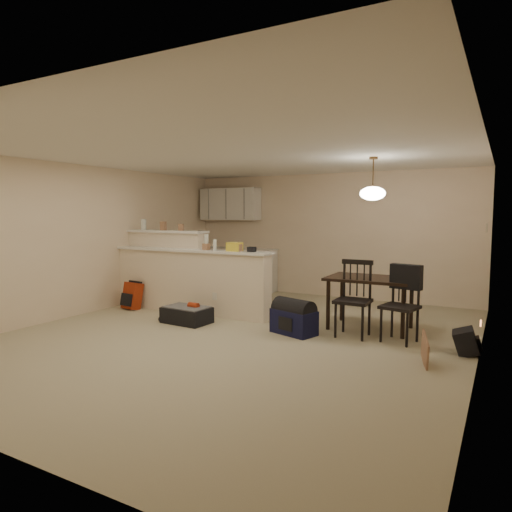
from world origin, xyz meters
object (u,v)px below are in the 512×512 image
Objects in this scene: navy_duffel at (294,322)px; black_daypack at (466,342)px; dining_table at (370,284)px; dining_chair_near at (353,299)px; pendant_lamp at (373,193)px; red_backpack at (132,296)px; suitcase at (187,315)px; dining_chair_far at (400,305)px.

navy_duffel is 2.21m from black_daypack.
dining_chair_near is (-0.10, -0.53, -0.15)m from dining_table.
pendant_lamp reaches higher than red_backpack.
red_backpack is at bearing -165.11° from navy_duffel.
pendant_lamp is at bearing 24.70° from suitcase.
dining_chair_near is at bearing 37.05° from navy_duffel.
dining_chair_near is at bearing 9.09° from red_backpack.
dining_table is at bearing 16.45° from red_backpack.
pendant_lamp is at bearing 59.67° from black_daypack.
dining_chair_far is 1.45m from navy_duffel.
pendant_lamp is (0.00, -0.00, 1.32)m from dining_table.
suitcase is at bearing -155.38° from navy_duffel.
pendant_lamp is at bearing 16.45° from red_backpack.
navy_duffel is at bearing 89.29° from black_daypack.
pendant_lamp reaches higher than navy_duffel.
dining_chair_far is at bearing 75.79° from black_daypack.
pendant_lamp is 4.48m from red_backpack.
dining_table reaches higher than suitcase.
black_daypack is at bearing -25.37° from pendant_lamp.
dining_table is 1.28m from navy_duffel.
navy_duffel is (-0.76, -0.27, -0.35)m from dining_chair_near.
suitcase is 1.74m from navy_duffel.
suitcase is (-2.49, -0.47, -0.40)m from dining_chair_near.
pendant_lamp reaches higher than dining_chair_near.
black_daypack is at bearing 8.87° from suitcase.
red_backpack is at bearing -178.98° from dining_chair_near.
red_backpack is (-1.49, 0.37, 0.11)m from suitcase.
dining_chair_near is 0.88m from navy_duffel.
dining_chair_far is at bearing 2.25° from dining_chair_near.
black_daypack is (5.41, 0.00, -0.09)m from red_backpack.
red_backpack reaches higher than suitcase.
suitcase is at bearing 90.42° from black_daypack.
suitcase is (-2.59, -1.00, -0.55)m from dining_table.
navy_duffel is at bearing 4.69° from red_backpack.
dining_table is 0.56m from dining_chair_near.
red_backpack is at bearing 85.04° from black_daypack.
red_backpack is (-4.08, -0.63, -0.44)m from dining_table.
suitcase is at bearing -158.80° from pendant_lamp.
dining_chair_far is (0.52, -0.50, -1.49)m from pendant_lamp.
dining_chair_near reaches higher than suitcase.
dining_chair_far is 2.13× the size of red_backpack.
pendant_lamp is 2.36m from black_daypack.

